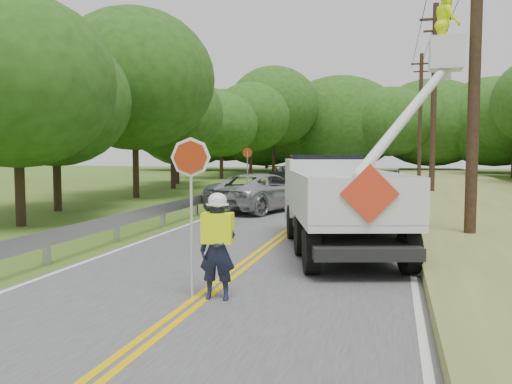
# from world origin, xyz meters

# --- Properties ---
(ground) EXTENTS (140.00, 140.00, 0.00)m
(ground) POSITION_xyz_m (0.00, 0.00, 0.00)
(ground) COLOR #3D5F19
(ground) RESTS_ON ground
(road) EXTENTS (7.20, 96.00, 0.03)m
(road) POSITION_xyz_m (0.00, 14.00, 0.01)
(road) COLOR #464548
(road) RESTS_ON ground
(guardrail) EXTENTS (0.18, 48.00, 0.77)m
(guardrail) POSITION_xyz_m (-4.02, 14.91, 0.55)
(guardrail) COLOR #A2A4AA
(guardrail) RESTS_ON ground
(utility_poles) EXTENTS (1.60, 43.30, 10.00)m
(utility_poles) POSITION_xyz_m (5.00, 17.02, 5.27)
(utility_poles) COLOR black
(utility_poles) RESTS_ON ground
(treeline_left) EXTENTS (10.32, 57.75, 11.19)m
(treeline_left) POSITION_xyz_m (-10.03, 30.65, 5.60)
(treeline_left) COLOR #332319
(treeline_left) RESTS_ON ground
(treeline_horizon) EXTENTS (58.17, 14.84, 12.48)m
(treeline_horizon) POSITION_xyz_m (1.70, 56.06, 5.50)
(treeline_horizon) COLOR #214212
(treeline_horizon) RESTS_ON ground
(flagger) EXTENTS (1.06, 0.45, 2.64)m
(flagger) POSITION_xyz_m (0.27, 2.33, 0.97)
(flagger) COLOR #191E33
(flagger) RESTS_ON road
(bucket_truck) EXTENTS (4.83, 6.94, 6.52)m
(bucket_truck) POSITION_xyz_m (1.78, 8.11, 1.51)
(bucket_truck) COLOR black
(bucket_truck) RESTS_ON road
(suv_silver) EXTENTS (4.20, 5.94, 1.50)m
(suv_silver) POSITION_xyz_m (-2.05, 15.26, 0.77)
(suv_silver) COLOR #A4A5AC
(suv_silver) RESTS_ON road
(suv_darkgrey) EXTENTS (4.24, 5.80, 1.56)m
(suv_darkgrey) POSITION_xyz_m (-2.49, 27.65, 0.80)
(suv_darkgrey) COLOR #35383C
(suv_darkgrey) RESTS_ON road
(stop_sign_permanent) EXTENTS (0.54, 0.16, 2.59)m
(stop_sign_permanent) POSITION_xyz_m (-4.78, 22.85, 1.72)
(stop_sign_permanent) COLOR #A2A4AA
(stop_sign_permanent) RESTS_ON ground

